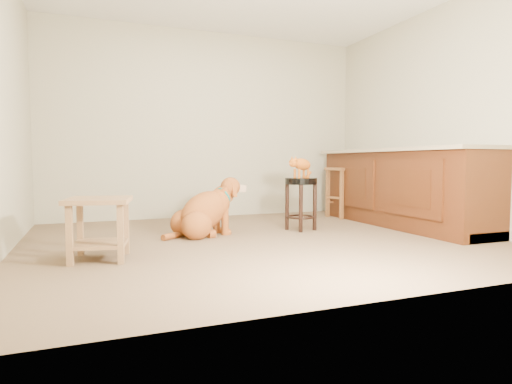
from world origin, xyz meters
name	(u,v)px	position (x,y,z in m)	size (l,w,h in m)	color
floor	(261,240)	(0.00, 0.00, 0.00)	(4.50, 4.00, 0.01)	brown
room_shell	(261,70)	(0.00, 0.00, 1.68)	(4.54, 4.04, 2.62)	#A7A186
cabinet_run	(400,190)	(1.94, 0.30, 0.44)	(0.70, 2.56, 0.94)	#451F0C
padded_stool	(301,193)	(0.66, 0.42, 0.42)	(0.39, 0.39, 0.60)	black
wood_stool	(343,192)	(1.72, 1.21, 0.36)	(0.42, 0.42, 0.70)	brown
side_table	(99,219)	(-1.52, -0.34, 0.33)	(0.56, 0.56, 0.49)	olive
golden_retriever	(205,213)	(-0.47, 0.43, 0.24)	(1.00, 0.60, 0.65)	brown
tabby_kitten	(300,165)	(0.65, 0.42, 0.75)	(0.39, 0.26, 0.27)	#9A470F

